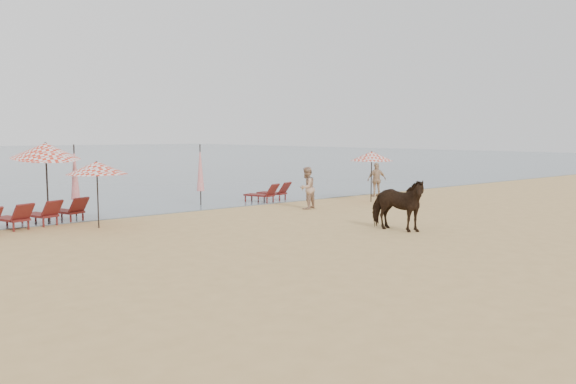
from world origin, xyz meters
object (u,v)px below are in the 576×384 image
lounger_cluster_right (269,193)px  beachgoer_right_a (307,188)px  umbrella_open_left_a (97,168)px  umbrella_open_left_b (46,151)px  beachgoer_right_b (377,180)px  cow (397,205)px  lounger_cluster_left (29,215)px  umbrella_open_right (372,156)px  umbrella_closed_left (75,173)px  umbrella_closed_right (200,168)px

lounger_cluster_right → beachgoer_right_a: bearing=-116.2°
umbrella_open_left_a → umbrella_open_left_b: 2.38m
umbrella_open_left_a → beachgoer_right_b: (13.33, 0.61, -1.07)m
umbrella_open_left_a → umbrella_open_left_b: bearing=87.3°
cow → beachgoer_right_b: bearing=32.8°
cow → beachgoer_right_a: 5.63m
lounger_cluster_left → beachgoer_right_b: bearing=-22.3°
umbrella_open_left_b → umbrella_open_right: umbrella_open_left_b is taller
umbrella_open_left_a → beachgoer_right_a: bearing=-29.3°
beachgoer_right_a → umbrella_open_left_a: bearing=-22.0°
lounger_cluster_left → cow: size_ratio=2.05×
umbrella_open_left_b → umbrella_closed_left: size_ratio=1.07×
umbrella_open_left_a → cow: (6.79, -6.14, -1.07)m
umbrella_open_right → cow: bearing=-142.7°
lounger_cluster_left → umbrella_open_right: bearing=-28.1°
lounger_cluster_right → cow: 8.48m
umbrella_open_right → umbrella_closed_left: umbrella_closed_left is taller
umbrella_closed_left → umbrella_open_left_b: bearing=-150.1°
umbrella_open_left_a → umbrella_closed_right: size_ratio=0.83×
lounger_cluster_left → cow: 11.36m
umbrella_open_left_a → beachgoer_right_b: umbrella_open_left_a is taller
umbrella_open_left_a → beachgoer_right_a: umbrella_open_left_a is taller
lounger_cluster_left → beachgoer_right_b: (14.98, -0.85, 0.40)m
umbrella_closed_left → umbrella_closed_right: 5.00m
umbrella_closed_left → umbrella_open_left_a: bearing=-94.9°
umbrella_open_left_a → cow: size_ratio=1.10×
umbrella_closed_left → cow: 11.10m
lounger_cluster_right → beachgoer_right_b: size_ratio=1.25×
umbrella_open_right → umbrella_open_left_a: bearing=165.4°
lounger_cluster_right → umbrella_open_right: 4.65m
beachgoer_right_a → umbrella_open_left_b: bearing=-34.9°
cow → beachgoer_right_b: (6.54, 6.74, 0.00)m
beachgoer_right_a → beachgoer_right_b: bearing=175.5°
umbrella_closed_right → beachgoer_right_a: umbrella_closed_right is taller
umbrella_open_left_a → umbrella_open_left_b: (-0.88, 2.15, 0.50)m
beachgoer_right_a → beachgoer_right_b: 5.51m
umbrella_closed_left → beachgoer_right_b: bearing=-9.5°
lounger_cluster_left → beachgoer_right_a: (9.62, -2.09, 0.43)m
lounger_cluster_left → umbrella_open_left_a: (1.65, -1.46, 1.47)m
lounger_cluster_right → beachgoer_right_a: 2.88m
umbrella_open_left_a → umbrella_closed_left: 2.82m
umbrella_closed_right → umbrella_open_left_b: bearing=-173.9°
umbrella_open_left_a → beachgoer_right_b: size_ratio=1.31×
lounger_cluster_left → umbrella_closed_right: size_ratio=1.54×
lounger_cluster_left → beachgoer_right_b: 15.01m
lounger_cluster_left → umbrella_open_left_a: umbrella_open_left_a is taller
umbrella_closed_right → beachgoer_right_b: umbrella_closed_right is taller
umbrella_open_right → beachgoer_right_a: (-3.64, 0.02, -1.15)m
lounger_cluster_left → umbrella_open_left_b: 2.23m
lounger_cluster_right → beachgoer_right_a: size_ratio=1.21×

